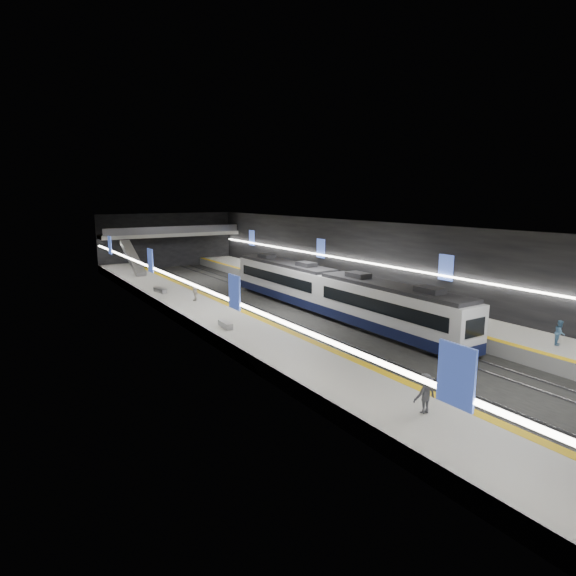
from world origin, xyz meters
TOP-DOWN VIEW (x-y plane):
  - ground at (0.00, 0.00)m, footprint 70.00×70.00m
  - ceiling at (0.00, 0.00)m, footprint 20.00×70.00m
  - wall_left at (-10.00, 0.00)m, footprint 0.04×70.00m
  - wall_right at (10.00, 0.00)m, footprint 0.04×70.00m
  - wall_back at (0.00, 35.00)m, footprint 20.00×0.04m
  - platform_left at (-7.50, 0.00)m, footprint 5.00×70.00m
  - tile_surface_left at (-7.50, 0.00)m, footprint 5.00×70.00m
  - tactile_strip_left at (-5.30, 0.00)m, footprint 0.60×70.00m
  - platform_right at (7.50, 0.00)m, footprint 5.00×70.00m
  - tile_surface_right at (7.50, 0.00)m, footprint 5.00×70.00m
  - tactile_strip_right at (5.30, 0.00)m, footprint 0.60×70.00m
  - rails at (-0.00, 0.00)m, footprint 6.52×70.00m
  - train at (2.50, -1.62)m, footprint 2.69×30.04m
  - ad_posters at (-0.00, 1.00)m, footprint 19.94×53.50m
  - cove_light_left at (-9.80, 0.00)m, footprint 0.25×68.60m
  - cove_light_right at (9.80, 0.00)m, footprint 0.25×68.60m
  - mezzanine_bridge at (0.00, 32.93)m, footprint 20.00×3.00m
  - escalator at (-7.50, 26.00)m, footprint 1.20×7.50m
  - bench_left_near at (-8.65, -3.73)m, footprint 0.61×1.82m
  - bench_left_far at (-8.67, 11.56)m, footprint 0.85×1.89m
  - bench_right_far at (8.56, -0.47)m, footprint 0.71×1.73m
  - passenger_right_a at (6.87, -10.62)m, footprint 0.48×0.66m
  - passenger_right_b at (7.71, -19.13)m, footprint 0.96×0.86m
  - passenger_left_a at (-7.12, 6.13)m, footprint 0.41×0.93m
  - passenger_left_b at (-7.23, -21.36)m, footprint 1.22×0.75m

SIDE VIEW (x-z plane):
  - ground at x=0.00m, z-range 0.00..0.00m
  - rails at x=0.00m, z-range 0.00..0.12m
  - platform_left at x=-7.50m, z-range 0.00..1.00m
  - platform_right at x=7.50m, z-range 0.00..1.00m
  - tile_surface_left at x=-7.50m, z-range 1.00..1.02m
  - tile_surface_right at x=7.50m, z-range 1.00..1.02m
  - tactile_strip_left at x=-5.30m, z-range 1.01..1.03m
  - tactile_strip_right at x=5.30m, z-range 1.01..1.03m
  - bench_right_far at x=8.56m, z-range 1.00..1.41m
  - bench_left_near at x=-8.65m, z-range 1.00..1.44m
  - bench_left_far at x=-8.67m, z-range 1.00..1.45m
  - passenger_left_a at x=-7.12m, z-range 1.00..2.57m
  - passenger_right_b at x=7.71m, z-range 1.00..2.64m
  - passenger_right_a at x=6.87m, z-range 1.00..2.66m
  - passenger_left_b at x=-7.23m, z-range 1.00..2.81m
  - train at x=2.50m, z-range 0.40..4.00m
  - escalator at x=-7.50m, z-range 0.94..4.86m
  - cove_light_left at x=-9.80m, z-range 3.74..3.86m
  - cove_light_right at x=9.80m, z-range 3.74..3.86m
  - wall_left at x=-10.00m, z-range 0.00..8.00m
  - wall_right at x=10.00m, z-range 0.00..8.00m
  - wall_back at x=0.00m, z-range 0.00..8.00m
  - ad_posters at x=0.00m, z-range 3.40..5.60m
  - mezzanine_bridge at x=0.00m, z-range 4.29..5.79m
  - ceiling at x=0.00m, z-range 7.98..8.02m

